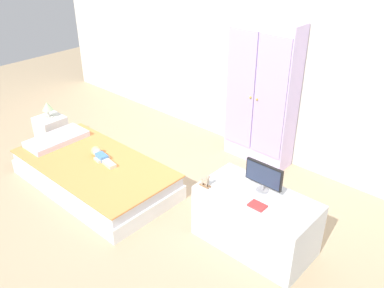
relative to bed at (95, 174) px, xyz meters
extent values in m
cube|color=tan|center=(0.59, 0.14, -0.14)|extent=(10.00, 10.00, 0.02)
cube|color=silver|center=(0.59, 1.72, 1.22)|extent=(6.40, 0.05, 2.70)
cube|color=white|center=(0.00, 0.00, -0.06)|extent=(1.68, 0.88, 0.15)
cube|color=silver|center=(0.00, 0.00, 0.07)|extent=(1.64, 0.84, 0.10)
cube|color=#EA934C|center=(0.00, 0.00, 0.13)|extent=(1.67, 0.87, 0.02)
cube|color=silver|center=(-0.64, 0.00, 0.17)|extent=(0.32, 0.63, 0.06)
cube|color=#4C84C6|center=(0.02, 0.09, 0.17)|extent=(0.14, 0.10, 0.06)
cube|color=beige|center=(0.17, 0.09, 0.15)|extent=(0.16, 0.06, 0.04)
cube|color=beige|center=(0.17, 0.05, 0.15)|extent=(0.16, 0.06, 0.04)
cube|color=beige|center=(0.03, 0.14, 0.15)|extent=(0.10, 0.04, 0.03)
cube|color=beige|center=(0.02, 0.04, 0.15)|extent=(0.10, 0.04, 0.03)
sphere|color=beige|center=(-0.08, 0.10, 0.18)|extent=(0.09, 0.09, 0.09)
sphere|color=#E0C67F|center=(-0.09, 0.11, 0.18)|extent=(0.10, 0.10, 0.10)
cube|color=white|center=(-1.09, 0.19, 0.04)|extent=(0.30, 0.30, 0.34)
cylinder|color=#B7B2AD|center=(-1.09, 0.19, 0.22)|extent=(0.09, 0.09, 0.01)
cylinder|color=#B7B2AD|center=(-1.09, 0.19, 0.27)|extent=(0.02, 0.02, 0.08)
cone|color=#A8D699|center=(-1.09, 0.19, 0.36)|extent=(0.13, 0.13, 0.10)
cube|color=silver|center=(0.91, 1.55, 0.63)|extent=(0.74, 0.26, 1.53)
cube|color=#AF9DC9|center=(0.72, 1.41, 0.67)|extent=(0.35, 0.02, 1.26)
cube|color=#AF9DC9|center=(1.09, 1.41, 0.67)|extent=(0.35, 0.02, 1.26)
sphere|color=gold|center=(0.87, 1.39, 0.63)|extent=(0.02, 0.02, 0.02)
sphere|color=gold|center=(0.95, 1.39, 0.63)|extent=(0.02, 0.02, 0.02)
cube|color=silver|center=(1.68, 0.35, 0.11)|extent=(0.94, 0.50, 0.48)
cylinder|color=#99999E|center=(1.67, 0.44, 0.36)|extent=(0.10, 0.10, 0.01)
cylinder|color=#99999E|center=(1.67, 0.44, 0.39)|extent=(0.02, 0.02, 0.05)
cube|color=black|center=(1.67, 0.44, 0.50)|extent=(0.32, 0.02, 0.18)
cube|color=#28334C|center=(1.67, 0.43, 0.50)|extent=(0.30, 0.01, 0.16)
cube|color=#8E6642|center=(1.29, 0.20, 0.36)|extent=(0.10, 0.01, 0.01)
cube|color=#8E6642|center=(1.29, 0.17, 0.36)|extent=(0.10, 0.01, 0.01)
cube|color=tan|center=(1.29, 0.18, 0.40)|extent=(0.06, 0.03, 0.04)
cylinder|color=tan|center=(1.31, 0.19, 0.37)|extent=(0.01, 0.01, 0.02)
cylinder|color=tan|center=(1.31, 0.17, 0.37)|extent=(0.01, 0.01, 0.02)
cylinder|color=tan|center=(1.26, 0.19, 0.37)|extent=(0.01, 0.01, 0.02)
cylinder|color=tan|center=(1.26, 0.17, 0.37)|extent=(0.01, 0.01, 0.02)
cylinder|color=tan|center=(1.31, 0.18, 0.43)|extent=(0.02, 0.02, 0.02)
sphere|color=tan|center=(1.31, 0.18, 0.45)|extent=(0.03, 0.03, 0.03)
cube|color=#CC3838|center=(1.75, 0.24, 0.36)|extent=(0.13, 0.09, 0.01)
camera|label=1|loc=(3.06, -1.94, 2.26)|focal=38.80mm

